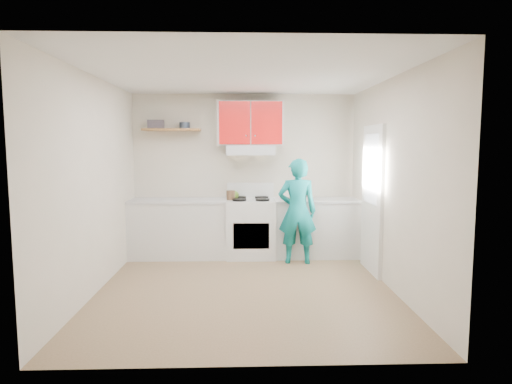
{
  "coord_description": "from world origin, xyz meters",
  "views": [
    {
      "loc": [
        -0.04,
        -5.2,
        1.77
      ],
      "look_at": [
        0.15,
        0.55,
        1.15
      ],
      "focal_mm": 30.3,
      "sensor_mm": 36.0,
      "label": 1
    }
  ],
  "objects_px": {
    "stove": "(251,228)",
    "tin": "(185,125)",
    "crock": "(231,196)",
    "kettle": "(234,195)",
    "person": "(297,211)"
  },
  "relations": [
    {
      "from": "kettle",
      "to": "person",
      "type": "xyz_separation_m",
      "value": [
        0.96,
        -0.44,
        -0.2
      ]
    },
    {
      "from": "tin",
      "to": "crock",
      "type": "distance_m",
      "value": 1.35
    },
    {
      "from": "tin",
      "to": "crock",
      "type": "relative_size",
      "value": 1.01
    },
    {
      "from": "stove",
      "to": "tin",
      "type": "height_order",
      "value": "tin"
    },
    {
      "from": "stove",
      "to": "tin",
      "type": "xyz_separation_m",
      "value": [
        -1.05,
        0.21,
        1.63
      ]
    },
    {
      "from": "kettle",
      "to": "person",
      "type": "height_order",
      "value": "person"
    },
    {
      "from": "tin",
      "to": "kettle",
      "type": "relative_size",
      "value": 1.02
    },
    {
      "from": "stove",
      "to": "tin",
      "type": "relative_size",
      "value": 5.5
    },
    {
      "from": "stove",
      "to": "kettle",
      "type": "bearing_deg",
      "value": 171.12
    },
    {
      "from": "stove",
      "to": "crock",
      "type": "relative_size",
      "value": 5.53
    },
    {
      "from": "kettle",
      "to": "stove",
      "type": "bearing_deg",
      "value": 14.04
    },
    {
      "from": "stove",
      "to": "person",
      "type": "bearing_deg",
      "value": -29.74
    },
    {
      "from": "stove",
      "to": "person",
      "type": "distance_m",
      "value": 0.86
    },
    {
      "from": "kettle",
      "to": "person",
      "type": "distance_m",
      "value": 1.07
    },
    {
      "from": "stove",
      "to": "crock",
      "type": "bearing_deg",
      "value": -177.11
    }
  ]
}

